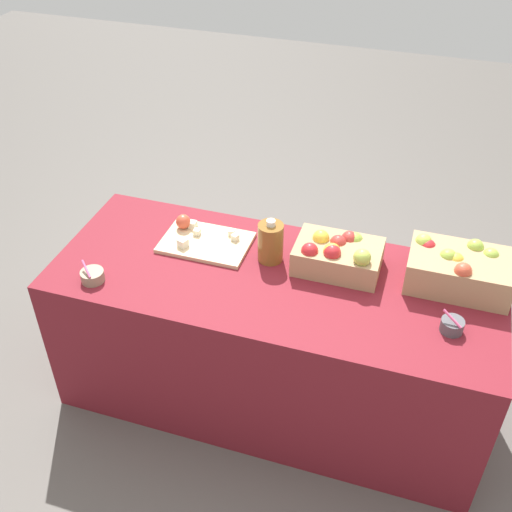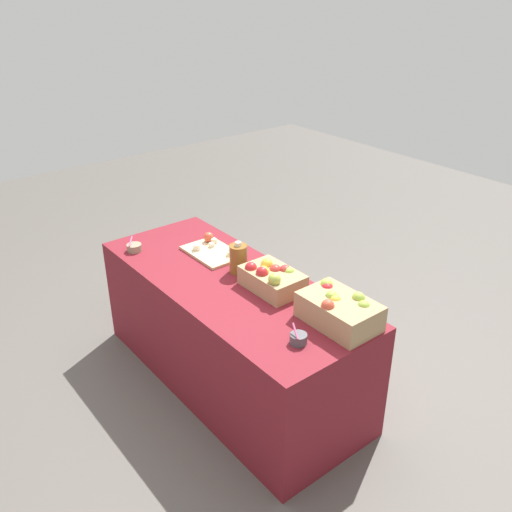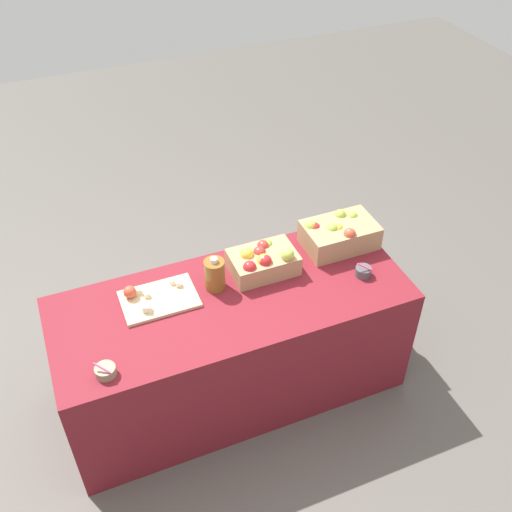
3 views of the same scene
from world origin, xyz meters
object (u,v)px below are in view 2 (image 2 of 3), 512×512
(cutting_board_front, at_px, (212,250))
(cider_jug, at_px, (238,259))
(apple_crate_left, at_px, (339,310))
(apple_crate_middle, at_px, (272,278))
(sample_bowl_near, at_px, (134,247))
(sample_bowl_mid, at_px, (298,339))

(cutting_board_front, height_order, cider_jug, cider_jug)
(apple_crate_left, bearing_deg, apple_crate_middle, -174.92)
(cider_jug, bearing_deg, sample_bowl_near, -151.03)
(cutting_board_front, bearing_deg, sample_bowl_near, -130.74)
(sample_bowl_near, bearing_deg, sample_bowl_mid, 5.96)
(apple_crate_middle, relative_size, sample_bowl_mid, 3.61)
(apple_crate_left, height_order, apple_crate_middle, apple_crate_left)
(apple_crate_left, distance_m, sample_bowl_near, 1.50)
(sample_bowl_mid, relative_size, cider_jug, 0.49)
(apple_crate_left, distance_m, sample_bowl_mid, 0.29)
(apple_crate_middle, height_order, cider_jug, cider_jug)
(sample_bowl_near, relative_size, cider_jug, 0.48)
(cutting_board_front, bearing_deg, sample_bowl_mid, -12.22)
(cutting_board_front, xyz_separation_m, sample_bowl_near, (-0.34, -0.39, 0.01))
(cutting_board_front, relative_size, sample_bowl_mid, 3.93)
(apple_crate_left, distance_m, cutting_board_front, 1.11)
(apple_crate_left, xyz_separation_m, sample_bowl_near, (-1.44, -0.44, -0.06))
(apple_crate_middle, bearing_deg, apple_crate_left, 5.08)
(cider_jug, bearing_deg, apple_crate_left, 5.17)
(apple_crate_left, bearing_deg, cutting_board_front, -177.58)
(cutting_board_front, relative_size, cider_jug, 1.94)
(apple_crate_middle, distance_m, cider_jug, 0.29)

